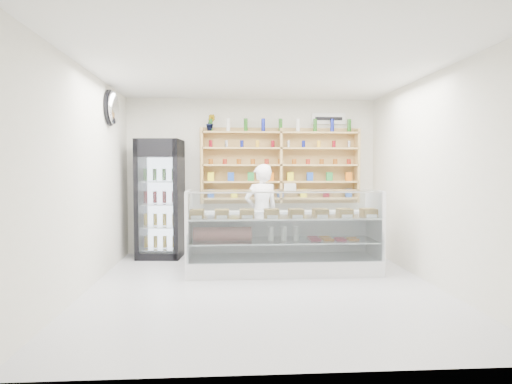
{
  "coord_description": "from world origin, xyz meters",
  "views": [
    {
      "loc": [
        -0.5,
        -5.82,
        1.55
      ],
      "look_at": [
        -0.04,
        0.9,
        1.19
      ],
      "focal_mm": 32.0,
      "sensor_mm": 36.0,
      "label": 1
    }
  ],
  "objects": [
    {
      "name": "shop_worker",
      "position": [
        0.1,
        1.66,
        0.81
      ],
      "size": [
        0.68,
        0.56,
        1.61
      ],
      "primitive_type": "imported",
      "rotation": [
        0.0,
        0.0,
        3.48
      ],
      "color": "white",
      "rests_on": "floor"
    },
    {
      "name": "potted_plant",
      "position": [
        -0.75,
        2.34,
        2.35
      ],
      "size": [
        0.18,
        0.15,
        0.3
      ],
      "primitive_type": "imported",
      "rotation": [
        0.0,
        0.0,
        -0.1
      ],
      "color": "#1E6626",
      "rests_on": "wall_shelving"
    },
    {
      "name": "room",
      "position": [
        0.0,
        0.0,
        1.4
      ],
      "size": [
        5.0,
        5.0,
        5.0
      ],
      "color": "#BABBBF",
      "rests_on": "ground"
    },
    {
      "name": "wall_sign",
      "position": [
        1.4,
        2.47,
        2.45
      ],
      "size": [
        0.62,
        0.03,
        0.2
      ],
      "primitive_type": "cube",
      "color": "white",
      "rests_on": "back_wall"
    },
    {
      "name": "security_mirror",
      "position": [
        -2.17,
        1.2,
        2.45
      ],
      "size": [
        0.15,
        0.5,
        0.5
      ],
      "primitive_type": "ellipsoid",
      "color": "silver",
      "rests_on": "left_wall"
    },
    {
      "name": "display_counter",
      "position": [
        0.35,
        0.82,
        0.34
      ],
      "size": [
        2.81,
        0.84,
        1.22
      ],
      "color": "white",
      "rests_on": "floor"
    },
    {
      "name": "wall_shelving",
      "position": [
        0.5,
        2.34,
        1.59
      ],
      "size": [
        2.84,
        0.28,
        1.33
      ],
      "color": "tan",
      "rests_on": "back_wall"
    },
    {
      "name": "drinks_cooler",
      "position": [
        -1.61,
        2.13,
        1.02
      ],
      "size": [
        0.79,
        0.77,
        2.04
      ],
      "rotation": [
        0.0,
        0.0,
        -0.09
      ],
      "color": "black",
      "rests_on": "floor"
    }
  ]
}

